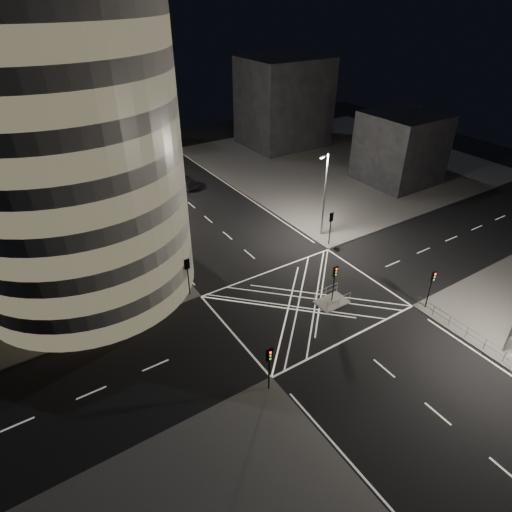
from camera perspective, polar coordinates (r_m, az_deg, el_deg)
ground at (r=41.14m, az=6.56°, el=-6.03°), size 120.00×120.00×0.00m
sidewalk_far_right at (r=76.20m, az=11.23°, el=12.38°), size 42.00×42.00×0.15m
central_island at (r=41.31m, az=10.05°, el=-6.05°), size 3.00×2.00×0.15m
building_right_far at (r=81.81m, az=3.69°, el=19.81°), size 14.00×12.00×15.00m
building_right_near at (r=68.31m, az=18.69°, el=13.49°), size 10.00×10.00×10.00m
building_far_end at (r=85.77m, az=-21.76°, el=19.27°), size 18.00×8.00×18.00m
tree_a at (r=40.49m, az=-12.89°, el=1.57°), size 4.92×4.92×7.91m
tree_b at (r=45.91m, az=-15.53°, el=3.95°), size 4.54×4.54×6.92m
tree_c at (r=50.93m, az=-17.87°, el=7.15°), size 3.78×3.78×7.05m
tree_d at (r=56.30m, az=-19.72°, el=9.36°), size 4.37×4.37×7.50m
tree_e at (r=62.06m, az=-21.12°, el=10.45°), size 3.94×3.94×6.54m
traffic_signal_fl at (r=40.43m, az=-9.12°, el=-1.90°), size 0.55×0.22×4.00m
traffic_signal_nl at (r=31.17m, az=1.78°, el=-13.89°), size 0.55×0.22×4.00m
traffic_signal_fr at (r=48.80m, az=9.95°, el=4.42°), size 0.55×0.22×4.00m
traffic_signal_nr at (r=41.45m, az=22.38°, el=-3.29°), size 0.55×0.22×4.00m
traffic_signal_island at (r=39.63m, az=10.43°, el=-2.83°), size 0.55×0.22×4.00m
street_lamp_left_near at (r=43.12m, az=-13.10°, el=4.04°), size 1.25×0.25×10.00m
street_lamp_left_far at (r=59.11m, az=-19.60°, el=10.89°), size 1.25×0.25×10.00m
street_lamp_right_far at (r=49.50m, az=9.11°, el=8.31°), size 1.25×0.25×10.00m
railing_near_right at (r=40.41m, az=27.22°, el=-9.70°), size 0.06×11.70×1.10m
railing_island_south at (r=40.43m, az=10.97°, el=-6.01°), size 2.80×0.06×1.10m
railing_island_north at (r=41.44m, az=9.31°, el=-4.73°), size 2.80×0.06×1.10m
sedan at (r=64.94m, az=-9.84°, el=9.68°), size 2.90×5.31×1.66m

